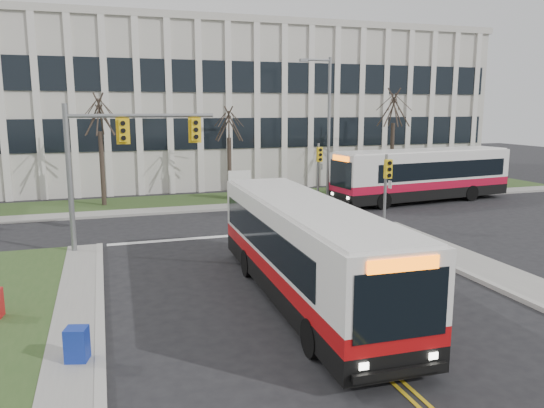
{
  "coord_description": "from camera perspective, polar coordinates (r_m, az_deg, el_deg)",
  "views": [
    {
      "loc": [
        -6.0,
        -15.8,
        6.03
      ],
      "look_at": [
        0.78,
        5.25,
        2.0
      ],
      "focal_mm": 35.0,
      "sensor_mm": 36.0,
      "label": 1
    }
  ],
  "objects": [
    {
      "name": "ground",
      "position": [
        17.94,
        2.81,
        -9.32
      ],
      "size": [
        120.0,
        120.0,
        0.0
      ],
      "primitive_type": "plane",
      "color": "black",
      "rests_on": "ground"
    },
    {
      "name": "sidewalk_west",
      "position": [
        12.37,
        -21.39,
        -19.23
      ],
      "size": [
        1.2,
        26.0,
        0.14
      ],
      "primitive_type": "cube",
      "color": "#9E9B93",
      "rests_on": "ground"
    },
    {
      "name": "office_building",
      "position": [
        47.1,
        -4.43,
        10.26
      ],
      "size": [
        40.0,
        16.0,
        12.0
      ],
      "primitive_type": "cube",
      "color": "#B4B1A6",
      "rests_on": "ground"
    },
    {
      "name": "newspaper_box_blue",
      "position": [
        13.72,
        -20.23,
        -14.23
      ],
      "size": [
        0.6,
        0.57,
        0.95
      ],
      "primitive_type": "cube",
      "rotation": [
        0.0,
        0.0,
        -0.27
      ],
      "color": "navy",
      "rests_on": "ground"
    },
    {
      "name": "sidewalk_cross",
      "position": [
        33.43,
        1.65,
        0.05
      ],
      "size": [
        44.0,
        1.6,
        0.14
      ],
      "primitive_type": "cube",
      "color": "#9E9B93",
      "rests_on": "ground"
    },
    {
      "name": "tree_right",
      "position": [
        39.27,
        12.95,
        9.89
      ],
      "size": [
        1.8,
        1.8,
        8.25
      ],
      "color": "#42352B",
      "rests_on": "ground"
    },
    {
      "name": "building_lawn",
      "position": [
        36.04,
        0.17,
        0.79
      ],
      "size": [
        44.0,
        5.0,
        0.12
      ],
      "primitive_type": "cube",
      "color": "#304C20",
      "rests_on": "ground"
    },
    {
      "name": "tree_left",
      "position": [
        33.8,
        -18.08,
        8.95
      ],
      "size": [
        1.8,
        1.8,
        7.7
      ],
      "color": "#42352B",
      "rests_on": "ground"
    },
    {
      "name": "bus_main",
      "position": [
        16.66,
        3.59,
        -5.29
      ],
      "size": [
        2.81,
        11.69,
        3.1
      ],
      "primitive_type": null,
      "rotation": [
        0.0,
        0.0,
        -0.02
      ],
      "color": "silver",
      "rests_on": "ground"
    },
    {
      "name": "streetlight",
      "position": [
        34.95,
        5.89,
        8.9
      ],
      "size": [
        2.15,
        0.25,
        9.2
      ],
      "color": "slate",
      "rests_on": "ground"
    },
    {
      "name": "bus_cross",
      "position": [
        35.72,
        15.84,
        2.89
      ],
      "size": [
        12.62,
        4.16,
        3.3
      ],
      "primitive_type": null,
      "rotation": [
        0.0,
        0.0,
        -1.45
      ],
      "color": "silver",
      "rests_on": "ground"
    },
    {
      "name": "directory_sign",
      "position": [
        34.71,
        -3.51,
        2.26
      ],
      "size": [
        1.5,
        0.12,
        2.0
      ],
      "color": "slate",
      "rests_on": "ground"
    },
    {
      "name": "tree_mid",
      "position": [
        34.95,
        -4.66,
        8.41
      ],
      "size": [
        1.8,
        1.8,
        6.82
      ],
      "color": "#42352B",
      "rests_on": "ground"
    },
    {
      "name": "mast_arm_signal",
      "position": [
        23.03,
        -16.93,
        5.47
      ],
      "size": [
        6.11,
        0.38,
        6.2
      ],
      "color": "slate",
      "rests_on": "ground"
    },
    {
      "name": "signal_pole_far",
      "position": [
        34.06,
        5.06,
        4.34
      ],
      "size": [
        0.34,
        0.39,
        3.8
      ],
      "color": "slate",
      "rests_on": "ground"
    },
    {
      "name": "signal_pole_near",
      "position": [
        26.49,
        12.22,
        2.44
      ],
      "size": [
        0.34,
        0.39,
        3.8
      ],
      "color": "slate",
      "rests_on": "ground"
    }
  ]
}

